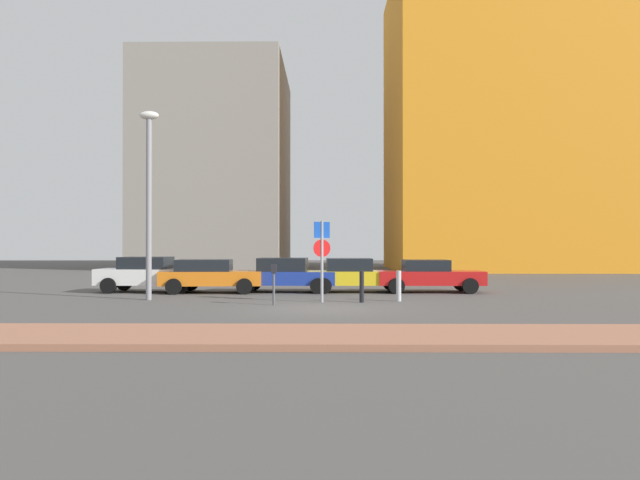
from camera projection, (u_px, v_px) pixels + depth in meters
The scene contains 14 objects.
ground_plane at pixel (321, 308), 19.28m from camera, with size 120.00×120.00×0.00m, color #4C4947.
sidewalk_brick at pixel (319, 336), 12.95m from camera, with size 40.00×3.04×0.14m, color #9E664C.
parked_car_white at pixel (150, 274), 25.94m from camera, with size 4.35×2.11×1.47m.
parked_car_orange at pixel (210, 275), 25.55m from camera, with size 4.19×2.18×1.37m.
parked_car_blue at pixel (284, 274), 25.93m from camera, with size 4.32×2.14×1.43m.
parked_car_yellow at pixel (356, 275), 25.89m from camera, with size 4.32×2.03×1.41m.
parked_car_red at pixel (429, 275), 25.83m from camera, with size 4.33×1.99×1.35m.
parking_sign_post at pixel (322, 251), 21.33m from camera, with size 0.59×0.19×2.79m.
parking_meter at pixel (274, 279), 20.34m from camera, with size 0.18×0.14×1.33m.
street_lamp at pixel (149, 188), 22.31m from camera, with size 0.70×0.36×6.77m.
traffic_bollard_near at pixel (362, 287), 21.28m from camera, with size 0.15×0.15×1.08m, color black.
traffic_bollard_mid at pixel (399, 286), 21.72m from camera, with size 0.17×0.17×1.07m, color #B7B7BC.
building_colorful_midrise at pixel (500, 125), 49.42m from camera, with size 17.23×14.21×23.00m, color orange.
building_under_construction at pixel (218, 169), 53.58m from camera, with size 11.55×15.10×17.02m, color gray.
Camera 1 is at (0.16, -19.29, 1.98)m, focal length 34.99 mm.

